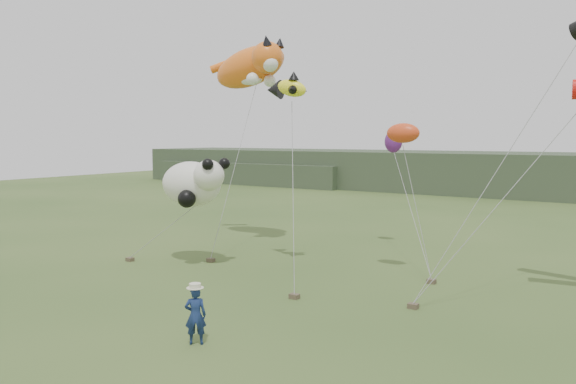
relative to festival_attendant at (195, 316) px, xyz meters
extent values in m
plane|color=#385123|center=(-0.28, 2.05, -0.79)|extent=(120.00, 120.00, 0.00)
cube|color=#2D3D28|center=(-0.28, 47.05, 1.21)|extent=(90.00, 12.00, 4.00)
cube|color=#2D3D28|center=(-30.28, 44.05, 0.46)|extent=(25.00, 8.00, 2.50)
imported|color=navy|center=(0.00, 0.00, 0.00)|extent=(0.68, 0.65, 1.57)
cube|color=brown|center=(-6.26, 7.79, -0.70)|extent=(0.32, 0.26, 0.17)
cube|color=brown|center=(-0.08, 5.03, -0.70)|extent=(0.32, 0.26, 0.17)
cube|color=brown|center=(3.74, 6.21, -0.70)|extent=(0.32, 0.26, 0.17)
cube|color=brown|center=(-9.39, 5.92, -0.70)|extent=(0.32, 0.26, 0.17)
cube|color=brown|center=(3.19, 9.57, -0.70)|extent=(0.32, 0.26, 0.17)
ellipsoid|color=orange|center=(-7.83, 12.82, 8.36)|extent=(4.58, 2.04, 2.89)
sphere|color=orange|center=(-6.08, 11.95, 8.62)|extent=(1.57, 1.57, 1.57)
cone|color=black|center=(-5.82, 11.51, 9.36)|extent=(0.49, 0.60, 0.59)
cone|color=black|center=(-5.65, 12.38, 9.36)|extent=(0.49, 0.56, 0.56)
sphere|color=white|center=(-5.73, 11.69, 8.27)|extent=(0.78, 0.78, 0.78)
ellipsoid|color=white|center=(-7.65, 12.56, 7.66)|extent=(1.53, 0.77, 0.48)
sphere|color=white|center=(-6.61, 11.43, 7.58)|extent=(0.61, 0.61, 0.61)
sphere|color=white|center=(-6.43, 12.65, 7.58)|extent=(0.61, 0.61, 0.61)
cylinder|color=orange|center=(-10.09, 13.52, 8.71)|extent=(1.62, 1.19, 0.95)
ellipsoid|color=#FFF925|center=(-2.62, 8.80, 6.76)|extent=(1.47, 0.77, 0.96)
cone|color=black|center=(-3.71, 9.07, 6.76)|extent=(0.76, 0.91, 0.82)
cone|color=black|center=(-2.53, 8.80, 7.26)|extent=(0.46, 0.46, 0.36)
cone|color=black|center=(-2.34, 8.34, 6.66)|extent=(0.48, 0.51, 0.36)
cone|color=black|center=(-2.34, 9.25, 6.66)|extent=(0.48, 0.51, 0.36)
ellipsoid|color=white|center=(-6.87, 7.27, 2.71)|extent=(2.94, 1.96, 1.96)
sphere|color=white|center=(-5.56, 6.95, 3.15)|extent=(1.31, 1.31, 1.31)
sphere|color=black|center=(-5.23, 6.51, 3.64)|extent=(0.48, 0.48, 0.48)
sphere|color=black|center=(-5.13, 7.44, 3.64)|extent=(0.48, 0.48, 0.48)
sphere|color=black|center=(-6.32, 6.40, 2.17)|extent=(0.76, 0.76, 0.76)
sphere|color=black|center=(-7.74, 7.60, 2.28)|extent=(0.76, 0.76, 0.76)
ellipsoid|color=#DD431B|center=(1.66, 10.28, 4.91)|extent=(1.34, 0.78, 0.78)
ellipsoid|color=#5F1D73|center=(-1.04, 15.81, 4.53)|extent=(0.93, 0.62, 1.14)
camera|label=1|loc=(10.06, -10.84, 4.75)|focal=35.00mm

